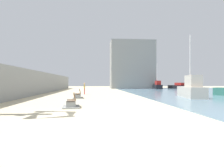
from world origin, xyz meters
TOP-DOWN VIEW (x-y plane):
  - ground_plane at (0.00, 18.00)m, footprint 120.00×120.00m
  - seawall at (-7.50, 18.00)m, footprint 0.80×64.00m
  - bench_near at (-1.04, 3.50)m, footprint 1.28×2.19m
  - bench_far at (-1.25, 11.59)m, footprint 1.30×2.20m
  - person_walking at (-0.91, 18.41)m, footprint 0.22×0.53m
  - boat_nearest at (11.11, 11.11)m, footprint 2.59×5.97m
  - boat_distant at (22.39, 41.75)m, footprint 3.08×7.44m
  - boat_far_left at (16.42, 40.66)m, footprint 2.24×6.35m
  - harbor_building at (10.88, 46.00)m, footprint 12.00×6.00m

SIDE VIEW (x-z plane):
  - ground_plane at x=0.00m, z-range 0.00..0.00m
  - bench_near at x=-1.04m, z-range -0.26..0.72m
  - bench_far at x=-1.25m, z-range -0.26..0.72m
  - boat_distant at x=22.39m, z-range -0.15..1.42m
  - boat_far_left at x=16.42m, z-range -2.50..4.15m
  - boat_nearest at x=11.11m, z-range -2.56..4.44m
  - person_walking at x=-0.91m, z-range 0.13..1.79m
  - seawall at x=-7.50m, z-range 0.00..3.23m
  - harbor_building at x=10.88m, z-range 0.00..13.11m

